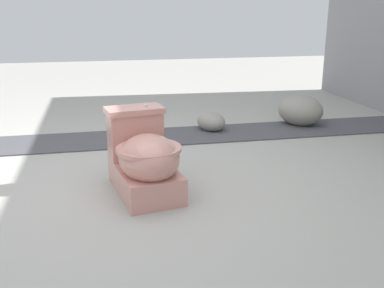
# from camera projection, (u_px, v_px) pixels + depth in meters

# --- Properties ---
(ground_plane) EXTENTS (14.00, 14.00, 0.00)m
(ground_plane) POSITION_uv_depth(u_px,v_px,m) (119.00, 189.00, 2.88)
(ground_plane) COLOR #A8A59E
(gravel_strip) EXTENTS (0.56, 8.00, 0.01)m
(gravel_strip) POSITION_uv_depth(u_px,v_px,m) (169.00, 136.00, 4.02)
(gravel_strip) COLOR #4C4C51
(gravel_strip) RESTS_ON ground
(toilet) EXTENTS (0.69, 0.48, 0.52)m
(toilet) POSITION_uv_depth(u_px,v_px,m) (145.00, 159.00, 2.77)
(toilet) COLOR tan
(toilet) RESTS_ON ground
(boulder_near) EXTENTS (0.57, 0.57, 0.30)m
(boulder_near) POSITION_uv_depth(u_px,v_px,m) (300.00, 110.00, 4.37)
(boulder_near) COLOR gray
(boulder_near) RESTS_ON ground
(boulder_far) EXTENTS (0.37, 0.34, 0.17)m
(boulder_far) POSITION_uv_depth(u_px,v_px,m) (211.00, 122.00, 4.20)
(boulder_far) COLOR gray
(boulder_far) RESTS_ON ground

